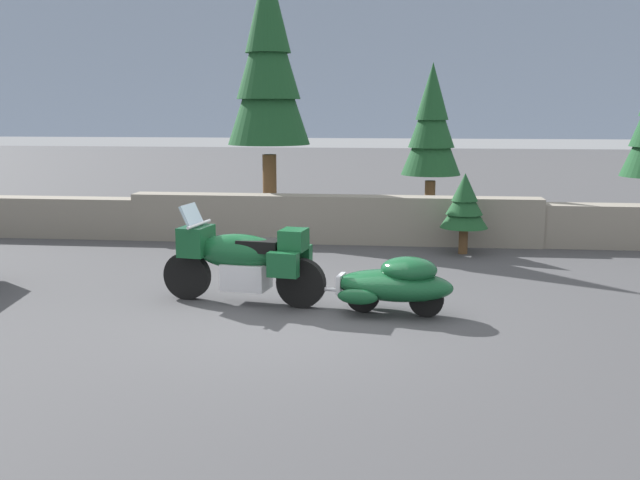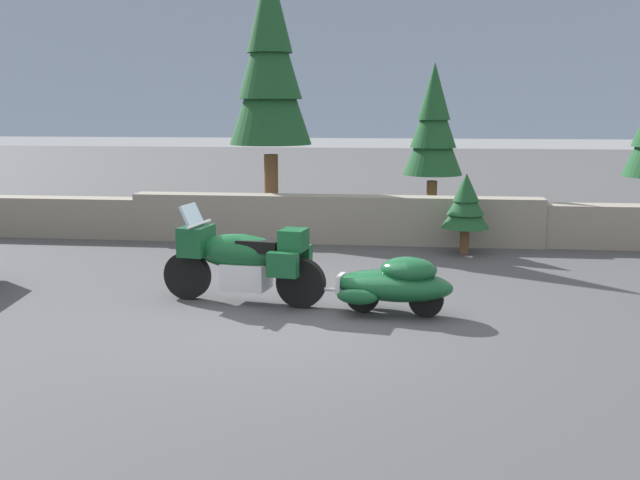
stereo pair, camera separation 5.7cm
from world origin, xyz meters
name	(u,v)px [view 1 (the left image)]	position (x,y,z in m)	size (l,w,h in m)	color
ground_plane	(292,318)	(0.00, 0.00, 0.00)	(80.00, 80.00, 0.00)	#424244
stone_guard_wall	(350,221)	(0.33, 5.40, 0.43)	(24.00, 0.64, 0.93)	gray
distant_ridgeline	(397,67)	(0.00, 95.41, 8.00)	(240.00, 80.00, 16.00)	#8C9EB7
touring_motorcycle	(242,258)	(-0.78, 0.67, 0.62)	(2.30, 0.96, 1.33)	black
car_shaped_trailer	(395,283)	(1.29, 0.34, 0.41)	(2.23, 0.95, 0.76)	black
pine_tree_tall	(268,62)	(-1.49, 6.63, 3.56)	(1.73, 1.73, 5.68)	brown
pine_tree_secondary	(432,125)	(1.94, 7.50, 2.24)	(1.30, 1.30, 3.58)	brown
pine_sapling_near	(464,204)	(2.46, 4.53, 0.92)	(0.86, 0.86, 1.47)	brown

